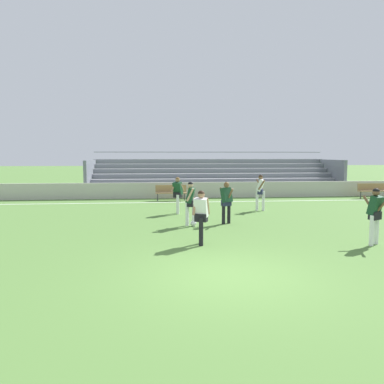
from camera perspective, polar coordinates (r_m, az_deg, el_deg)
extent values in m
plane|color=#517A38|center=(8.41, 5.75, -12.77)|extent=(160.00, 160.00, 0.00)
cube|color=white|center=(20.70, -1.07, -1.58)|extent=(44.00, 0.12, 0.01)
cube|color=#BCB7AD|center=(22.58, -1.46, 0.28)|extent=(48.00, 0.16, 0.97)
cube|color=#B2B2B7|center=(24.15, 4.22, 0.25)|extent=(17.28, 0.36, 0.08)
cube|color=slate|center=(23.98, 4.30, -0.18)|extent=(17.28, 0.04, 0.33)
cube|color=#B2B2B7|center=(24.75, 3.98, 1.15)|extent=(17.28, 0.36, 0.08)
cube|color=slate|center=(24.56, 4.06, 0.73)|extent=(17.28, 0.04, 0.33)
cube|color=#B2B2B7|center=(25.34, 3.76, 2.01)|extent=(17.28, 0.36, 0.08)
cube|color=slate|center=(25.16, 3.83, 1.60)|extent=(17.28, 0.04, 0.33)
cube|color=#B2B2B7|center=(25.94, 3.54, 2.83)|extent=(17.28, 0.36, 0.08)
cube|color=slate|center=(25.76, 3.60, 2.44)|extent=(17.28, 0.04, 0.33)
cube|color=#B2B2B7|center=(26.55, 3.33, 3.61)|extent=(17.28, 0.36, 0.08)
cube|color=slate|center=(26.36, 3.39, 3.23)|extent=(17.28, 0.04, 0.33)
cube|color=#B2B2B7|center=(27.16, 3.13, 4.35)|extent=(17.28, 0.36, 0.08)
cube|color=slate|center=(26.97, 3.19, 3.99)|extent=(17.28, 0.04, 0.33)
cube|color=#B2B2B7|center=(27.78, 2.94, 5.06)|extent=(17.28, 0.36, 0.08)
cube|color=slate|center=(27.59, 3.00, 4.72)|extent=(17.28, 0.04, 0.33)
cube|color=slate|center=(26.02, -15.40, 2.27)|extent=(0.20, 4.15, 2.30)
cube|color=slate|center=(28.56, 20.73, 2.41)|extent=(0.20, 4.15, 2.30)
cylinder|color=slate|center=(28.03, 2.87, 6.19)|extent=(17.28, 0.06, 0.06)
cube|color=#99754C|center=(21.36, -3.26, -0.15)|extent=(1.80, 0.40, 0.06)
cube|color=#99754C|center=(21.51, -3.28, 0.56)|extent=(1.80, 0.05, 0.40)
cylinder|color=#47474C|center=(21.36, -5.35, -0.77)|extent=(0.07, 0.07, 0.45)
cylinder|color=#47474C|center=(21.42, -1.17, -0.73)|extent=(0.07, 0.07, 0.45)
cube|color=#99754C|center=(25.08, 26.23, 0.15)|extent=(1.80, 0.40, 0.06)
cube|color=#99754C|center=(25.21, 26.05, 0.75)|extent=(1.80, 0.05, 0.40)
cylinder|color=#47474C|center=(24.70, 24.67, -0.39)|extent=(0.07, 0.07, 0.45)
cylinder|color=white|center=(13.78, 0.28, -3.51)|extent=(0.13, 0.13, 0.88)
cylinder|color=white|center=(13.85, -0.75, -3.46)|extent=(0.13, 0.13, 0.88)
cube|color=black|center=(13.75, -0.24, -1.76)|extent=(0.30, 0.40, 0.24)
cube|color=#194228|center=(13.72, -0.24, -0.51)|extent=(0.42, 0.45, 0.60)
cylinder|color=#D6A884|center=(13.52, -0.30, -0.45)|extent=(0.30, 0.14, 0.50)
cylinder|color=#D6A884|center=(13.90, -0.18, -0.27)|extent=(0.30, 0.14, 0.50)
sphere|color=#D6A884|center=(13.68, -0.24, 1.09)|extent=(0.21, 0.21, 0.21)
sphere|color=black|center=(13.68, -0.24, 1.18)|extent=(0.20, 0.20, 0.20)
cylinder|color=black|center=(14.26, 4.91, -3.29)|extent=(0.13, 0.13, 0.84)
cylinder|color=black|center=(14.39, 5.73, -3.22)|extent=(0.13, 0.13, 0.84)
cube|color=#232847|center=(14.27, 5.34, -1.67)|extent=(0.42, 0.37, 0.24)
cube|color=#194228|center=(14.23, 5.35, -0.47)|extent=(0.51, 0.50, 0.60)
cylinder|color=brown|center=(14.35, 4.76, -0.26)|extent=(0.24, 0.33, 0.48)
cylinder|color=brown|center=(14.11, 5.95, -0.38)|extent=(0.24, 0.33, 0.48)
sphere|color=brown|center=(14.20, 5.36, 1.07)|extent=(0.21, 0.21, 0.21)
sphere|color=brown|center=(14.19, 5.36, 1.16)|extent=(0.20, 0.20, 0.20)
cylinder|color=black|center=(11.13, 1.42, -5.88)|extent=(0.13, 0.13, 0.84)
cylinder|color=black|center=(10.85, 1.41, -6.18)|extent=(0.13, 0.13, 0.84)
cube|color=black|center=(10.91, 1.42, -3.98)|extent=(0.42, 0.35, 0.24)
cube|color=white|center=(10.87, 1.42, -2.42)|extent=(0.48, 0.46, 0.59)
cylinder|color=#A87A5B|center=(10.89, 2.47, -2.21)|extent=(0.18, 0.26, 0.51)
cylinder|color=#A87A5B|center=(10.84, 0.38, -2.24)|extent=(0.18, 0.26, 0.51)
sphere|color=#A87A5B|center=(10.82, 1.43, -0.40)|extent=(0.21, 0.21, 0.21)
sphere|color=black|center=(10.82, 1.43, -0.29)|extent=(0.20, 0.20, 0.20)
cylinder|color=white|center=(17.86, 11.00, -1.37)|extent=(0.13, 0.13, 0.93)
cylinder|color=white|center=(17.81, 10.05, -1.37)|extent=(0.13, 0.13, 0.93)
cube|color=#232847|center=(17.78, 10.55, 0.06)|extent=(0.35, 0.42, 0.24)
cube|color=white|center=(17.76, 10.57, 1.02)|extent=(0.51, 0.51, 0.60)
cylinder|color=brown|center=(17.56, 10.73, 1.09)|extent=(0.34, 0.21, 0.48)
cylinder|color=brown|center=(17.95, 10.42, 1.20)|extent=(0.34, 0.21, 0.48)
sphere|color=brown|center=(17.73, 10.59, 2.26)|extent=(0.21, 0.21, 0.21)
sphere|color=black|center=(17.73, 10.59, 2.33)|extent=(0.20, 0.20, 0.20)
cylinder|color=white|center=(16.80, -2.24, -1.82)|extent=(0.13, 0.13, 0.88)
cylinder|color=white|center=(16.52, -2.21, -1.95)|extent=(0.13, 0.13, 0.88)
cube|color=black|center=(16.61, -2.23, -0.45)|extent=(0.42, 0.37, 0.24)
cube|color=#194228|center=(16.58, -2.23, 0.58)|extent=(0.51, 0.50, 0.60)
cylinder|color=#A87A5B|center=(16.61, -1.56, 0.72)|extent=(0.28, 0.40, 0.42)
cylinder|color=#A87A5B|center=(16.55, -2.91, 0.69)|extent=(0.28, 0.40, 0.42)
sphere|color=#A87A5B|center=(16.55, -2.24, 1.90)|extent=(0.21, 0.21, 0.21)
sphere|color=brown|center=(16.55, -2.24, 1.98)|extent=(0.20, 0.20, 0.20)
cylinder|color=white|center=(12.34, 26.68, -5.17)|extent=(0.13, 0.13, 0.91)
cylinder|color=white|center=(12.06, 26.08, -5.39)|extent=(0.13, 0.13, 0.91)
cube|color=black|center=(12.13, 26.47, -3.27)|extent=(0.42, 0.36, 0.24)
cube|color=#194228|center=(12.09, 26.54, -1.87)|extent=(0.49, 0.47, 0.59)
cylinder|color=brown|center=(12.00, 27.44, -1.77)|extent=(0.24, 0.37, 0.46)
cylinder|color=brown|center=(12.16, 25.66, -1.60)|extent=(0.24, 0.37, 0.46)
sphere|color=brown|center=(12.05, 26.62, -0.05)|extent=(0.21, 0.21, 0.21)
sphere|color=black|center=(12.04, 26.63, 0.05)|extent=(0.20, 0.20, 0.20)
sphere|color=white|center=(13.83, 0.22, -4.86)|extent=(0.22, 0.22, 0.22)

